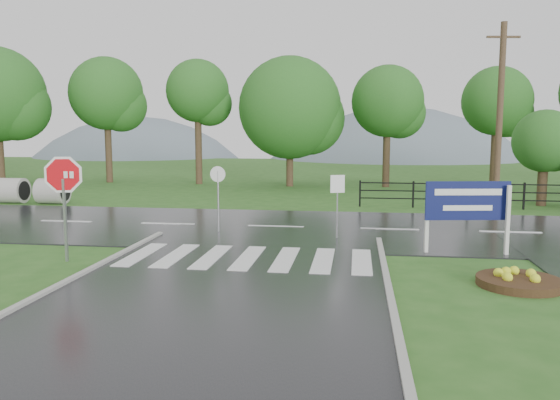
# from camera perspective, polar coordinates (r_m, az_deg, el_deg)

# --- Properties ---
(ground) EXTENTS (120.00, 120.00, 0.00)m
(ground) POSITION_cam_1_polar(r_m,az_deg,el_deg) (10.02, -9.10, -12.76)
(ground) COLOR #2C5D1F
(ground) RESTS_ON ground
(main_road) EXTENTS (90.00, 8.00, 0.04)m
(main_road) POSITION_cam_1_polar(r_m,az_deg,el_deg) (19.50, -0.45, -2.89)
(main_road) COLOR black
(main_road) RESTS_ON ground
(crosswalk) EXTENTS (6.50, 2.80, 0.02)m
(crosswalk) POSITION_cam_1_polar(r_m,az_deg,el_deg) (14.66, -3.34, -6.03)
(crosswalk) COLOR silver
(crosswalk) RESTS_ON ground
(fence_west) EXTENTS (9.58, 0.08, 1.20)m
(fence_west) POSITION_cam_1_polar(r_m,az_deg,el_deg) (25.61, 19.05, 0.75)
(fence_west) COLOR black
(fence_west) RESTS_ON ground
(hills) EXTENTS (102.00, 48.00, 48.00)m
(hills) POSITION_cam_1_polar(r_m,az_deg,el_deg) (76.38, 8.33, -7.30)
(hills) COLOR slate
(hills) RESTS_ON ground
(treeline) EXTENTS (83.20, 5.20, 10.00)m
(treeline) POSITION_cam_1_polar(r_m,az_deg,el_deg) (33.22, 4.82, 1.24)
(treeline) COLOR #215D1D
(treeline) RESTS_ON ground
(culvert_pipes) EXTENTS (5.50, 1.20, 1.20)m
(culvert_pipes) POSITION_cam_1_polar(r_m,az_deg,el_deg) (29.20, -26.23, 0.90)
(culvert_pipes) COLOR #9E9B93
(culvert_pipes) RESTS_ON ground
(stop_sign) EXTENTS (1.27, 0.38, 2.95)m
(stop_sign) POSITION_cam_1_polar(r_m,az_deg,el_deg) (15.22, -21.68, 1.50)
(stop_sign) COLOR #939399
(stop_sign) RESTS_ON ground
(estate_billboard) EXTENTS (2.32, 0.44, 2.05)m
(estate_billboard) POSITION_cam_1_polar(r_m,az_deg,el_deg) (15.86, 19.01, -0.44)
(estate_billboard) COLOR silver
(estate_billboard) RESTS_ON ground
(flower_bed) EXTENTS (1.83, 1.83, 0.37)m
(flower_bed) POSITION_cam_1_polar(r_m,az_deg,el_deg) (13.29, 23.72, -7.68)
(flower_bed) COLOR #332111
(flower_bed) RESTS_ON ground
(reg_sign_small) EXTENTS (0.44, 0.15, 2.05)m
(reg_sign_small) POSITION_cam_1_polar(r_m,az_deg,el_deg) (17.24, 6.02, 0.66)
(reg_sign_small) COLOR #939399
(reg_sign_small) RESTS_ON ground
(reg_sign_round) EXTENTS (0.53, 0.07, 2.26)m
(reg_sign_round) POSITION_cam_1_polar(r_m,az_deg,el_deg) (18.37, -6.49, 0.94)
(reg_sign_round) COLOR #939399
(reg_sign_round) RESTS_ON ground
(utility_pole_east) EXTENTS (1.41, 0.29, 7.95)m
(utility_pole_east) POSITION_cam_1_polar(r_m,az_deg,el_deg) (25.22, 21.97, 8.09)
(utility_pole_east) COLOR #473523
(utility_pole_east) RESTS_ON ground
(entrance_tree_left) EXTENTS (2.86, 2.86, 4.42)m
(entrance_tree_left) POSITION_cam_1_polar(r_m,az_deg,el_deg) (27.83, 25.93, 5.52)
(entrance_tree_left) COLOR #3D2B1C
(entrance_tree_left) RESTS_ON ground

